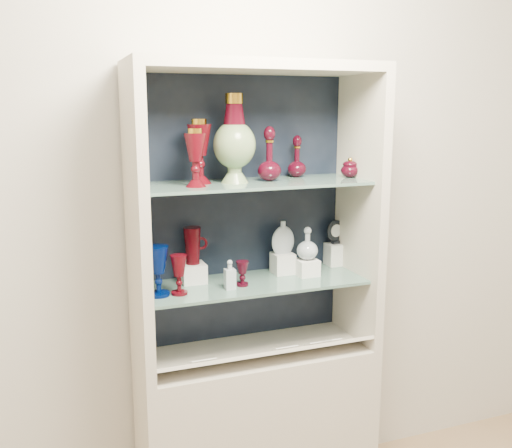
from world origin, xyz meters
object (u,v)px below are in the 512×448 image
object	(u,v)px
pedestal_lamp_right	(200,152)
ruby_pitcher	(192,246)
ruby_decanter_b	(297,155)
clear_round_decanter	(307,244)
ruby_goblet_tall	(179,275)
cameo_medallion	(335,232)
lidded_bowl	(350,167)
flat_flask	(283,237)
cobalt_goblet	(158,271)
clear_square_bottle	(230,275)
enamel_urn	(234,139)
ruby_goblet_small	(242,274)
ruby_decanter_a	(269,150)
pedestal_lamp_left	(195,158)

from	to	relation	value
pedestal_lamp_right	ruby_pitcher	xyz separation A→B (m)	(-0.03, 0.05, -0.39)
ruby_decanter_b	clear_round_decanter	bearing A→B (deg)	-80.03
ruby_goblet_tall	cameo_medallion	distance (m)	0.79
lidded_bowl	flat_flask	xyz separation A→B (m)	(-0.28, 0.07, -0.30)
cobalt_goblet	cameo_medallion	xyz separation A→B (m)	(0.85, 0.16, 0.06)
ruby_decanter_b	clear_square_bottle	xyz separation A→B (m)	(-0.36, -0.16, -0.45)
enamel_urn	cobalt_goblet	bearing A→B (deg)	-170.98
ruby_decanter_b	ruby_goblet_small	bearing A→B (deg)	-156.03
pedestal_lamp_right	ruby_pitcher	bearing A→B (deg)	117.49
ruby_goblet_small	pedestal_lamp_right	bearing A→B (deg)	155.94
clear_square_bottle	enamel_urn	bearing A→B (deg)	56.29
pedestal_lamp_right	ruby_goblet_tall	world-z (taller)	pedestal_lamp_right
enamel_urn	pedestal_lamp_right	bearing A→B (deg)	170.38
lidded_bowl	ruby_goblet_tall	size ratio (longest dim) A/B	0.56
ruby_decanter_a	clear_round_decanter	distance (m)	0.44
pedestal_lamp_right	flat_flask	bearing A→B (deg)	6.53
ruby_goblet_tall	ruby_goblet_small	xyz separation A→B (m)	(0.27, 0.02, -0.03)
ruby_goblet_tall	ruby_pitcher	distance (m)	0.18
ruby_decanter_a	clear_round_decanter	bearing A→B (deg)	-0.80
pedestal_lamp_left	pedestal_lamp_right	size ratio (longest dim) A/B	0.87
ruby_decanter_b	ruby_goblet_small	xyz separation A→B (m)	(-0.30, -0.13, -0.46)
ruby_pitcher	cobalt_goblet	bearing A→B (deg)	-135.76
ruby_decanter_a	ruby_goblet_tall	xyz separation A→B (m)	(-0.40, -0.06, -0.47)
ruby_decanter_b	enamel_urn	bearing A→B (deg)	-164.35
pedestal_lamp_right	clear_square_bottle	bearing A→B (deg)	-45.39
ruby_decanter_a	ruby_decanter_b	bearing A→B (deg)	27.69
enamel_urn	ruby_goblet_small	world-z (taller)	enamel_urn
ruby_decanter_a	cobalt_goblet	xyz separation A→B (m)	(-0.48, -0.05, -0.45)
ruby_pitcher	cameo_medallion	size ratio (longest dim) A/B	1.34
ruby_decanter_a	clear_square_bottle	world-z (taller)	ruby_decanter_a
pedestal_lamp_right	ruby_goblet_small	distance (m)	0.52
pedestal_lamp_right	enamel_urn	distance (m)	0.15
lidded_bowl	cobalt_goblet	world-z (taller)	lidded_bowl
cameo_medallion	pedestal_lamp_left	bearing A→B (deg)	-176.76
ruby_decanter_b	ruby_pitcher	bearing A→B (deg)	-178.17
pedestal_lamp_right	ruby_decanter_b	world-z (taller)	pedestal_lamp_right
pedestal_lamp_right	flat_flask	world-z (taller)	pedestal_lamp_right
enamel_urn	cameo_medallion	xyz separation A→B (m)	(0.52, 0.11, -0.44)
pedestal_lamp_right	enamel_urn	xyz separation A→B (m)	(0.14, -0.02, 0.05)
ruby_goblet_small	clear_square_bottle	size ratio (longest dim) A/B	0.85
enamel_urn	flat_flask	bearing A→B (deg)	15.39
cobalt_goblet	ruby_pitcher	world-z (taller)	ruby_pitcher
pedestal_lamp_right	ruby_goblet_small	xyz separation A→B (m)	(0.15, -0.07, -0.49)
pedestal_lamp_right	ruby_goblet_tall	xyz separation A→B (m)	(-0.11, -0.09, -0.47)
flat_flask	cobalt_goblet	bearing A→B (deg)	-169.69
ruby_decanter_a	pedestal_lamp_left	bearing A→B (deg)	-168.58
ruby_goblet_small	flat_flask	bearing A→B (deg)	26.15
ruby_decanter_a	cameo_medallion	size ratio (longest dim) A/B	2.16
enamel_urn	ruby_goblet_tall	xyz separation A→B (m)	(-0.25, -0.06, -0.52)
ruby_goblet_tall	enamel_urn	bearing A→B (deg)	13.95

